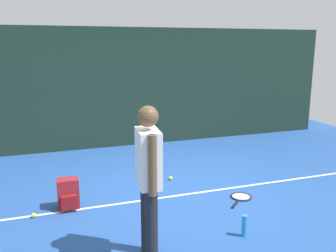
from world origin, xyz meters
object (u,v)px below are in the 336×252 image
tennis_player (149,175)px  tennis_ball_near_player (171,178)px  tennis_ball_mid_court (156,164)px  water_bottle (245,226)px  backpack (68,194)px  tennis_racket (241,197)px  tennis_ball_by_fence (34,215)px

tennis_player → tennis_ball_near_player: size_ratio=25.76×
tennis_ball_mid_court → water_bottle: 2.91m
tennis_player → backpack: bearing=31.0°
water_bottle → tennis_player: bearing=-177.1°
tennis_racket → tennis_ball_near_player: tennis_ball_near_player is taller
backpack → tennis_ball_mid_court: 2.24m
tennis_racket → tennis_ball_near_player: 1.31m
tennis_player → tennis_racket: bearing=-53.7°
tennis_racket → tennis_player: bearing=167.8°
backpack → tennis_ball_mid_court: size_ratio=6.67×
tennis_ball_near_player → tennis_ball_mid_court: bearing=91.1°
tennis_ball_by_fence → water_bottle: size_ratio=0.24×
tennis_ball_by_fence → water_bottle: water_bottle is taller
water_bottle → tennis_ball_mid_court: bearing=94.9°
tennis_player → tennis_ball_by_fence: 2.10m
backpack → tennis_ball_mid_court: (1.74, 1.40, -0.18)m
tennis_ball_by_fence → tennis_ball_near_player: bearing=17.8°
backpack → tennis_ball_by_fence: bearing=-163.2°
tennis_ball_by_fence → tennis_player: bearing=-48.8°
tennis_ball_by_fence → tennis_ball_mid_court: size_ratio=1.00×
tennis_ball_by_fence → water_bottle: bearing=-28.7°
tennis_player → water_bottle: size_ratio=6.21×
tennis_ball_near_player → water_bottle: bearing=-83.5°
tennis_racket → tennis_ball_mid_court: (-0.78, 1.89, 0.02)m
backpack → tennis_ball_by_fence: backpack is taller
tennis_ball_mid_court → water_bottle: water_bottle is taller
backpack → tennis_player: bearing=-64.0°
tennis_racket → tennis_ball_mid_court: 2.04m
tennis_player → tennis_ball_mid_court: (0.98, 2.96, -0.93)m
tennis_racket → tennis_ball_near_player: (-0.77, 1.06, 0.02)m
tennis_player → water_bottle: 1.48m
tennis_racket → water_bottle: (-0.53, -1.01, 0.12)m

